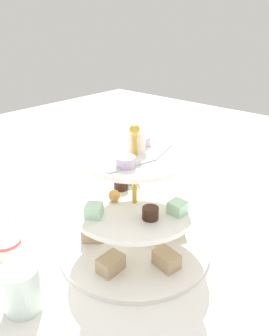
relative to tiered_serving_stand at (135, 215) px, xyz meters
name	(u,v)px	position (x,y,z in m)	size (l,w,h in m)	color
ground_plane	(135,248)	(0.00, 0.00, -0.08)	(2.40, 2.40, 0.00)	white
tiered_serving_stand	(135,215)	(0.00, 0.00, 0.00)	(0.31, 0.31, 0.27)	white
water_glass_tall_right	(150,171)	(0.20, 0.13, -0.01)	(0.07, 0.07, 0.14)	silver
water_glass_short_left	(22,288)	(-0.24, 0.03, -0.04)	(0.06, 0.06, 0.08)	silver
teacup_with_saucer	(8,251)	(-0.20, 0.16, -0.06)	(0.09, 0.09, 0.05)	white
butter_knife_right	(44,205)	(-0.02, 0.29, -0.08)	(0.17, 0.01, 0.00)	silver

